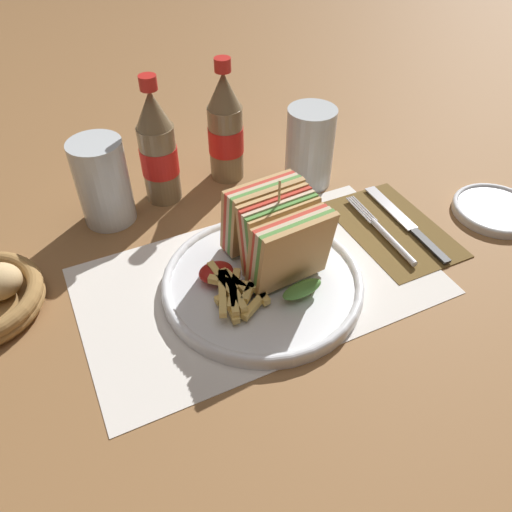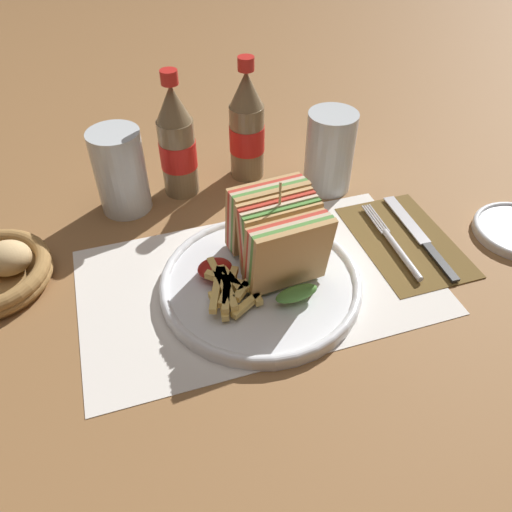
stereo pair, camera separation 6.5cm
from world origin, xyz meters
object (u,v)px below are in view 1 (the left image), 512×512
Objects in this scene: plate_main at (263,282)px; coke_bottle_near at (158,150)px; fork at (387,236)px; glass_near at (309,152)px; side_saucer at (496,209)px; knife at (406,223)px; club_sandwich at (277,236)px; coke_bottle_far at (225,130)px; glass_far at (104,188)px.

coke_bottle_near is at bearing 101.73° from plate_main.
glass_near is at bearing 101.05° from fork.
side_saucer is at bearing -1.74° from plate_main.
plate_main is at bearing -175.66° from fork.
coke_bottle_near is (-0.26, 0.25, 0.08)m from fork.
glass_near is (-0.08, 0.17, 0.05)m from knife.
glass_near is (0.23, -0.06, -0.03)m from coke_bottle_near.
club_sandwich reaches higher than fork.
fork is 1.34× the size of side_saucer.
coke_bottle_far is at bearing 76.49° from plate_main.
glass_near is at bearing 116.16° from knife.
fork is at bearing -2.37° from club_sandwich.
coke_bottle_far is at bearing 129.82° from knife.
club_sandwich is 0.76× the size of coke_bottle_near.
coke_bottle_far is (-0.19, 0.25, 0.08)m from knife.
coke_bottle_near is 0.12m from coke_bottle_far.
plate_main reaches higher than knife.
plate_main reaches higher than side_saucer.
side_saucer is (0.45, -0.27, -0.08)m from coke_bottle_near.
glass_near and glass_far have the same top height.
glass_far is (-0.09, -0.02, -0.03)m from coke_bottle_near.
coke_bottle_near is at bearing 149.52° from side_saucer.
coke_bottle_far reaches higher than side_saucer.
coke_bottle_far reaches higher than glass_far.
side_saucer is (0.22, -0.20, -0.05)m from glass_near.
coke_bottle_far is 1.54× the size of glass_far.
coke_bottle_near is at bearing 108.64° from club_sandwich.
club_sandwich is 0.76× the size of coke_bottle_far.
coke_bottle_far is (0.12, 0.01, 0.00)m from coke_bottle_near.
fork is (0.18, -0.01, -0.06)m from club_sandwich.
coke_bottle_far reaches higher than fork.
club_sandwich is 0.23m from knife.
glass_far is (-0.35, 0.23, 0.05)m from fork.
glass_far is (-0.17, 0.22, -0.01)m from club_sandwich.
side_saucer is at bearing -30.48° from coke_bottle_near.
glass_near reaches higher than fork.
club_sandwich is at bearing -51.93° from glass_far.
club_sandwich reaches higher than plate_main.
plate_main is at bearing -172.79° from knife.
plate_main is 1.31× the size of coke_bottle_near.
glass_far is at bearing 155.53° from side_saucer.
fork reaches higher than knife.
club_sandwich is 0.78× the size of knife.
club_sandwich is 0.28m from glass_far.
knife is at bearing -52.37° from coke_bottle_far.
coke_bottle_near is at bearing 145.07° from knife.
fork is at bearing -160.54° from knife.
glass_far is 0.60m from side_saucer.
coke_bottle_far is 0.44m from side_saucer.
coke_bottle_far is at bearing 120.95° from fork.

